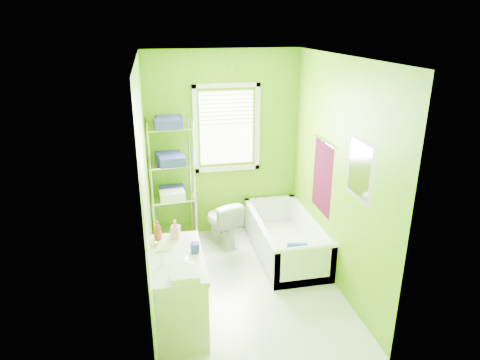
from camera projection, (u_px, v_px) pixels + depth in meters
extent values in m
plane|color=silver|center=(245.00, 284.00, 5.07)|extent=(2.90, 2.90, 0.00)
cube|color=#559307|center=(223.00, 146.00, 5.94)|extent=(2.10, 0.04, 2.60)
cube|color=#559307|center=(286.00, 247.00, 3.28)|extent=(2.10, 0.04, 2.60)
cube|color=#559307|center=(146.00, 189.00, 4.41)|extent=(0.04, 2.90, 2.60)
cube|color=#559307|center=(336.00, 175.00, 4.81)|extent=(0.04, 2.90, 2.60)
cube|color=white|center=(246.00, 57.00, 4.16)|extent=(2.10, 2.90, 0.04)
cube|color=white|center=(227.00, 128.00, 5.86)|extent=(0.74, 0.01, 1.01)
cube|color=white|center=(227.00, 168.00, 6.04)|extent=(0.92, 0.05, 0.06)
cube|color=white|center=(226.00, 85.00, 5.64)|extent=(0.92, 0.05, 0.06)
cube|color=white|center=(195.00, 130.00, 5.76)|extent=(0.06, 0.05, 1.22)
cube|color=white|center=(257.00, 127.00, 5.92)|extent=(0.06, 0.05, 1.22)
cube|color=white|center=(227.00, 107.00, 5.73)|extent=(0.72, 0.02, 0.50)
cube|color=white|center=(150.00, 264.00, 3.60)|extent=(0.02, 0.80, 2.00)
sphere|color=gold|center=(154.00, 245.00, 3.91)|extent=(0.07, 0.07, 0.07)
cube|color=#42071D|center=(322.00, 177.00, 5.18)|extent=(0.02, 0.58, 0.90)
cylinder|color=silver|center=(324.00, 141.00, 5.02)|extent=(0.02, 0.62, 0.02)
cube|color=#CC5972|center=(360.00, 170.00, 4.22)|extent=(0.02, 0.54, 0.64)
cube|color=white|center=(359.00, 170.00, 4.22)|extent=(0.01, 0.44, 0.54)
cube|color=white|center=(284.00, 249.00, 5.73)|extent=(0.76, 1.62, 0.11)
cube|color=white|center=(260.00, 239.00, 5.60)|extent=(0.08, 1.62, 0.49)
cube|color=white|center=(309.00, 234.00, 5.73)|extent=(0.08, 1.62, 0.49)
cube|color=white|center=(305.00, 268.00, 4.96)|extent=(0.76, 0.08, 0.49)
cube|color=white|center=(269.00, 213.00, 6.37)|extent=(0.76, 0.08, 0.49)
cylinder|color=white|center=(306.00, 249.00, 4.87)|extent=(0.76, 0.08, 0.08)
cylinder|color=blue|center=(298.00, 266.00, 5.19)|extent=(0.36, 0.36, 0.06)
cylinder|color=#FFFA1A|center=(298.00, 262.00, 5.17)|extent=(0.33, 0.33, 0.05)
cube|color=blue|center=(297.00, 252.00, 5.27)|extent=(0.25, 0.08, 0.23)
imported|color=white|center=(222.00, 222.00, 5.89)|extent=(0.55, 0.73, 0.66)
cube|color=white|center=(178.00, 292.00, 4.31)|extent=(0.50, 0.99, 0.72)
cube|color=silver|center=(176.00, 259.00, 4.17)|extent=(0.53, 1.02, 0.05)
ellipsoid|color=white|center=(180.00, 266.00, 4.06)|extent=(0.34, 0.45, 0.12)
cylinder|color=silver|center=(161.00, 259.00, 3.99)|extent=(0.03, 0.03, 0.16)
cylinder|color=silver|center=(161.00, 252.00, 3.97)|extent=(0.12, 0.02, 0.02)
imported|color=#C23940|center=(158.00, 230.00, 4.46)|extent=(0.11, 0.11, 0.21)
imported|color=#EE9ACD|center=(175.00, 229.00, 4.49)|extent=(0.12, 0.12, 0.20)
cylinder|color=#1B33B5|center=(195.00, 248.00, 4.22)|extent=(0.09, 0.09, 0.10)
cube|color=white|center=(185.00, 276.00, 3.79)|extent=(0.25, 0.20, 0.06)
cylinder|color=silver|center=(152.00, 189.00, 5.54)|extent=(0.02, 0.02, 1.75)
cylinder|color=silver|center=(150.00, 181.00, 5.85)|extent=(0.02, 0.02, 1.75)
cylinder|color=silver|center=(195.00, 185.00, 5.68)|extent=(0.02, 0.02, 1.75)
cylinder|color=silver|center=(191.00, 177.00, 5.99)|extent=(0.02, 0.02, 1.75)
cube|color=silver|center=(175.00, 230.00, 6.02)|extent=(0.61, 0.40, 0.02)
cube|color=silver|center=(173.00, 198.00, 5.84)|extent=(0.61, 0.40, 0.02)
cube|color=silver|center=(171.00, 164.00, 5.67)|extent=(0.61, 0.40, 0.02)
cube|color=silver|center=(169.00, 127.00, 5.50)|extent=(0.61, 0.40, 0.02)
cube|color=#2B359D|center=(168.00, 124.00, 5.37)|extent=(0.34, 0.24, 0.12)
cube|color=#2B359D|center=(169.00, 120.00, 5.60)|extent=(0.34, 0.24, 0.12)
cube|color=#2B359D|center=(172.00, 161.00, 5.55)|extent=(0.34, 0.24, 0.12)
cube|color=#2B359D|center=(168.00, 156.00, 5.76)|extent=(0.34, 0.24, 0.12)
cube|color=white|center=(172.00, 196.00, 5.74)|extent=(0.34, 0.24, 0.12)
cube|color=#2B359D|center=(172.00, 189.00, 5.95)|extent=(0.34, 0.24, 0.12)
cube|color=#C6878F|center=(195.00, 213.00, 6.01)|extent=(0.05, 0.31, 0.55)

